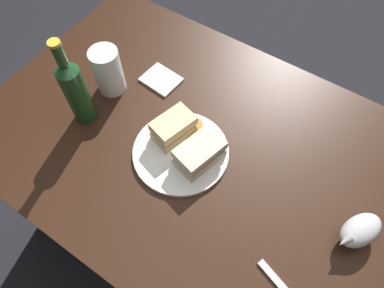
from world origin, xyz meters
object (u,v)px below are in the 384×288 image
object	(u,v)px
gravy_boat	(360,231)
napkin	(161,80)
plate	(181,152)
cider_bottle	(75,91)
sandwich_half_right	(174,128)
pint_glass	(109,73)
sandwich_half_left	(199,153)

from	to	relation	value
gravy_boat	napkin	world-z (taller)	gravy_boat
plate	cider_bottle	distance (m)	0.32
sandwich_half_right	pint_glass	size ratio (longest dim) A/B	0.88
plate	gravy_boat	size ratio (longest dim) A/B	1.96
pint_glass	cider_bottle	size ratio (longest dim) A/B	0.51
plate	pint_glass	world-z (taller)	pint_glass
cider_bottle	sandwich_half_right	bearing A→B (deg)	18.12
napkin	plate	bearing A→B (deg)	-42.16
plate	gravy_boat	distance (m)	0.47
sandwich_half_left	gravy_boat	world-z (taller)	sandwich_half_left
gravy_boat	cider_bottle	size ratio (longest dim) A/B	0.47
pint_glass	sandwich_half_left	bearing A→B (deg)	-10.83
plate	sandwich_half_right	distance (m)	0.07
pint_glass	plate	bearing A→B (deg)	-13.85
sandwich_half_left	cider_bottle	bearing A→B (deg)	-170.91
cider_bottle	gravy_boat	bearing A→B (deg)	6.83
sandwich_half_left	pint_glass	xyz separation A→B (m)	(-0.36, 0.07, 0.02)
sandwich_half_right	gravy_boat	xyz separation A→B (m)	(0.51, 0.01, -0.01)
plate	sandwich_half_left	size ratio (longest dim) A/B	1.86
plate	napkin	xyz separation A→B (m)	(-0.20, 0.18, -0.00)
pint_glass	gravy_boat	world-z (taller)	pint_glass
sandwich_half_right	napkin	xyz separation A→B (m)	(-0.15, 0.15, -0.04)
pint_glass	cider_bottle	world-z (taller)	cider_bottle
gravy_boat	sandwich_half_right	bearing A→B (deg)	-178.98
cider_bottle	napkin	world-z (taller)	cider_bottle
sandwich_half_right	plate	bearing A→B (deg)	-35.89
cider_bottle	plate	bearing A→B (deg)	9.56
sandwich_half_right	napkin	distance (m)	0.22
pint_glass	cider_bottle	bearing A→B (deg)	-86.11
sandwich_half_left	pint_glass	distance (m)	0.37
plate	sandwich_half_left	xyz separation A→B (m)	(0.05, 0.01, 0.04)
gravy_boat	sandwich_half_left	bearing A→B (deg)	-175.12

